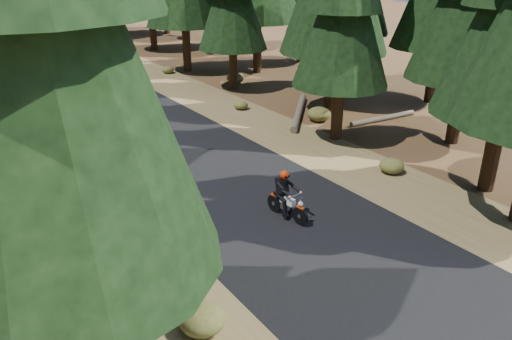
{
  "coord_description": "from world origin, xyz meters",
  "views": [
    {
      "loc": [
        -7.75,
        -9.93,
        7.09
      ],
      "look_at": [
        0.0,
        1.5,
        1.1
      ],
      "focal_mm": 35.0,
      "sensor_mm": 36.0,
      "label": 1
    }
  ],
  "objects_px": {
    "rider_lead": "(287,203)",
    "rider_follow": "(149,156)",
    "log_near": "(299,112)",
    "log_far": "(383,118)"
  },
  "relations": [
    {
      "from": "rider_lead",
      "to": "rider_follow",
      "type": "height_order",
      "value": "rider_follow"
    },
    {
      "from": "log_near",
      "to": "log_far",
      "type": "bearing_deg",
      "value": -94.45
    },
    {
      "from": "log_far",
      "to": "log_near",
      "type": "bearing_deg",
      "value": 136.59
    },
    {
      "from": "rider_lead",
      "to": "rider_follow",
      "type": "relative_size",
      "value": 0.84
    },
    {
      "from": "log_near",
      "to": "rider_follow",
      "type": "height_order",
      "value": "rider_follow"
    },
    {
      "from": "log_far",
      "to": "rider_lead",
      "type": "xyz_separation_m",
      "value": [
        -9.32,
        -4.88,
        0.37
      ]
    },
    {
      "from": "log_far",
      "to": "rider_lead",
      "type": "relative_size",
      "value": 2.24
    },
    {
      "from": "log_far",
      "to": "rider_lead",
      "type": "distance_m",
      "value": 10.53
    },
    {
      "from": "rider_lead",
      "to": "log_far",
      "type": "bearing_deg",
      "value": -159.46
    },
    {
      "from": "log_near",
      "to": "rider_follow",
      "type": "xyz_separation_m",
      "value": [
        -8.65,
        -2.37,
        0.44
      ]
    }
  ]
}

